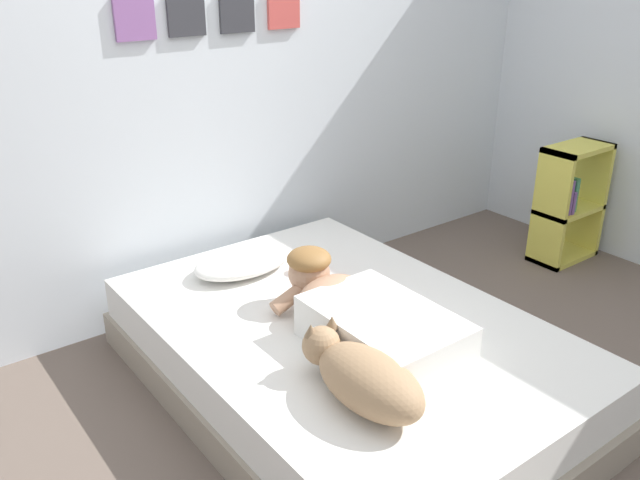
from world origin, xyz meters
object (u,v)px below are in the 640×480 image
at_px(pillow, 243,261).
at_px(bookshelf, 568,203).
at_px(bed, 345,356).
at_px(coffee_cup, 307,265).
at_px(cell_phone, 335,356).
at_px(dog, 363,376).
at_px(person_lying, 361,314).

height_order(pillow, bookshelf, bookshelf).
height_order(bed, coffee_cup, coffee_cup).
relative_size(cell_phone, bookshelf, 0.19).
distance_m(dog, bookshelf, 2.43).
distance_m(person_lying, bookshelf, 2.08).
xyz_separation_m(pillow, dog, (-0.20, -1.16, 0.05)).
relative_size(pillow, dog, 0.90).
height_order(cell_phone, bookshelf, bookshelf).
relative_size(coffee_cup, bookshelf, 0.17).
xyz_separation_m(person_lying, dog, (-0.28, -0.34, -0.00)).
bearing_deg(person_lying, bookshelf, 10.78).
relative_size(bed, dog, 3.65).
relative_size(dog, cell_phone, 4.11).
bearing_deg(person_lying, pillow, 95.05).
bearing_deg(bed, person_lying, -101.28).
height_order(pillow, coffee_cup, pillow).
bearing_deg(pillow, bookshelf, -11.59).
distance_m(pillow, cell_phone, 0.89).
xyz_separation_m(coffee_cup, cell_phone, (-0.36, -0.69, -0.03)).
distance_m(bed, cell_phone, 0.34).
bearing_deg(bookshelf, cell_phone, -168.56).
bearing_deg(bed, bookshelf, 7.26).
bearing_deg(bookshelf, person_lying, -169.22).
height_order(bed, bookshelf, bookshelf).
relative_size(bed, person_lying, 2.28).
bearing_deg(cell_phone, bed, 42.89).
height_order(dog, coffee_cup, dog).
height_order(bed, cell_phone, cell_phone).
bearing_deg(bed, cell_phone, -137.11).
height_order(bed, dog, dog).
xyz_separation_m(bed, coffee_cup, (0.16, 0.50, 0.22)).
xyz_separation_m(person_lying, bookshelf, (2.05, 0.39, -0.08)).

